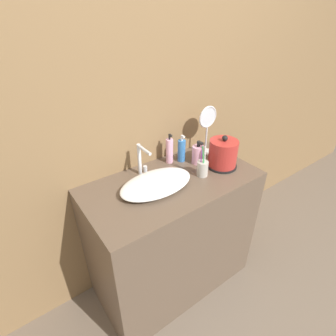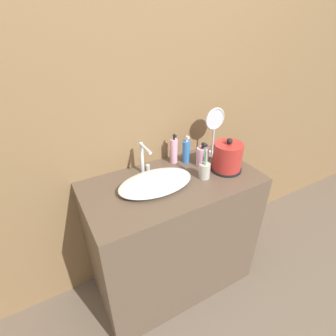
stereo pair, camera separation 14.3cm
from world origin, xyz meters
The scene contains 11 objects.
ground_plane centered at (0.00, 0.00, 0.00)m, with size 12.00×12.00×0.00m, color #6B5B4C.
wall_back centered at (0.00, 0.55, 1.30)m, with size 6.00×0.04×2.60m.
vanity_counter centered at (0.00, 0.27, 0.44)m, with size 1.03×0.53×0.87m.
sink_basin centered at (-0.11, 0.27, 0.90)m, with size 0.43×0.25×0.06m.
faucet centered at (-0.10, 0.43, 0.98)m, with size 0.06×0.13×0.20m.
electric_kettle centered at (0.35, 0.22, 0.95)m, with size 0.19×0.19×0.21m.
toothbrush_cup centered at (0.18, 0.21, 0.92)m, with size 0.07×0.07×0.20m.
lotion_bottle centered at (0.25, 0.34, 0.93)m, with size 0.07×0.07×0.15m.
shampoo_bottle centered at (0.19, 0.42, 0.94)m, with size 0.05×0.05×0.18m.
mouthwash_bottle centered at (0.11, 0.45, 0.95)m, with size 0.05×0.05×0.20m.
vanity_mirror centered at (0.38, 0.41, 1.06)m, with size 0.14×0.10×0.33m.
Camera 1 is at (-0.75, -0.72, 1.73)m, focal length 28.00 mm.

